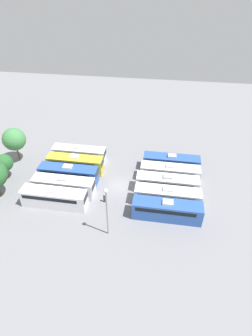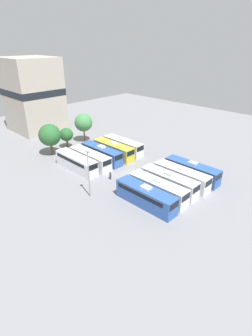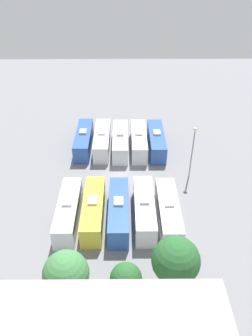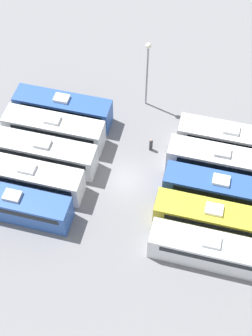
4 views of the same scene
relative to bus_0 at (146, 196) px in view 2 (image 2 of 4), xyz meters
name	(u,v)px [view 2 (image 2 of 4)]	position (x,y,z in m)	size (l,w,h in m)	color
ground_plane	(132,174)	(6.39, 8.85, -1.68)	(122.65, 122.65, 0.00)	gray
bus_0	(146,196)	(0.00, 0.00, 0.00)	(2.62, 10.71, 3.41)	#2D56A8
bus_1	(158,189)	(3.10, 0.04, 0.00)	(2.62, 10.71, 3.41)	silver
bus_2	(169,181)	(6.35, 0.15, 0.00)	(2.62, 10.71, 3.41)	silver
bus_3	(181,176)	(9.56, -0.24, 0.00)	(2.62, 10.71, 3.41)	silver
bus_4	(192,171)	(12.82, -0.43, 0.00)	(2.62, 10.71, 3.41)	#2D56A8
bus_5	(76,162)	(-0.05, 18.19, 0.00)	(2.62, 10.71, 3.41)	silver
bus_6	(90,158)	(3.05, 17.69, 0.00)	(2.62, 10.71, 3.41)	silver
bus_7	(101,153)	(6.42, 17.97, 0.00)	(2.62, 10.71, 3.41)	#2D56A8
bus_8	(113,149)	(9.74, 17.77, 0.00)	(2.62, 10.71, 3.41)	gold
bus_9	(123,145)	(12.99, 17.99, 0.00)	(2.62, 10.71, 3.41)	silver
worker_person	(110,175)	(1.95, 10.31, -0.90)	(0.36, 0.36, 1.67)	#333338
light_pole	(88,165)	(-4.53, 8.30, 4.13)	(0.60, 0.60, 8.68)	gray
tree_0	(50,135)	(0.60, 28.54, 3.00)	(4.90, 4.90, 7.15)	brown
tree_1	(66,135)	(5.55, 29.63, 1.65)	(3.23, 3.23, 4.97)	brown
tree_2	(83,123)	(11.21, 30.21, 3.29)	(4.46, 4.46, 7.21)	brown
depot_building	(33,95)	(8.02, 48.35, 8.25)	(12.62, 13.71, 19.69)	#B2A899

